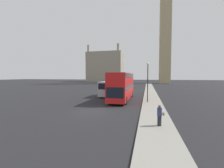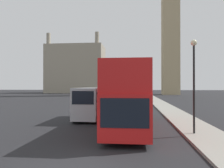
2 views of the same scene
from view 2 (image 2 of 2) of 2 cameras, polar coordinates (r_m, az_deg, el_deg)
The scene contains 5 objects.
building_block_distant at distance 94.03m, azimuth -9.35°, elevation 3.80°, with size 23.36×13.37×24.24m.
red_double_decker_bus at distance 15.52m, azimuth 4.19°, elevation -2.60°, with size 2.58×11.17×4.26m.
white_van at distance 19.20m, azimuth -5.90°, elevation -4.89°, with size 2.02×5.23×2.77m.
street_lamp at distance 13.83m, azimuth 20.61°, elevation 3.09°, with size 0.36×0.36×5.55m.
parked_sedan at distance 45.30m, azimuth 0.53°, elevation -3.32°, with size 1.82×4.40×1.58m.
Camera 2 is at (2.13, -6.87, 2.95)m, focal length 35.00 mm.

